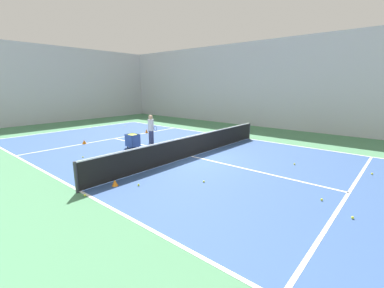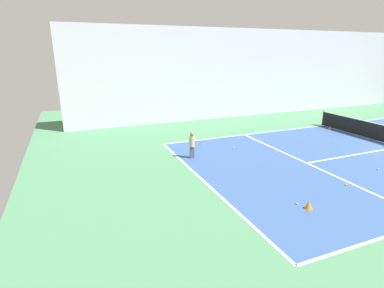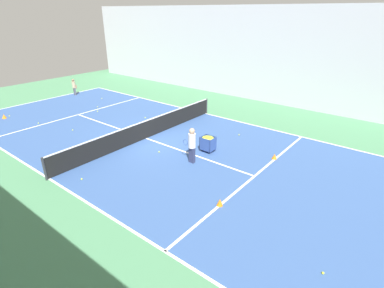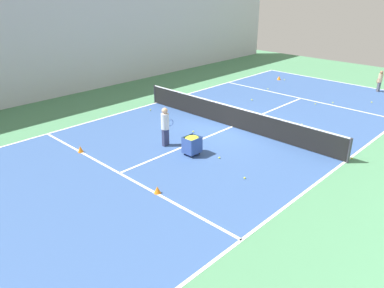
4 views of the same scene
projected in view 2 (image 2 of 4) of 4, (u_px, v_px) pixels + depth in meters
line_baseline_near at (203, 181)px, 12.18m from camera, size 10.97×0.10×0.00m
line_sideline_left at (323, 126)px, 21.36m from camera, size 0.10×23.80×0.00m
line_service_near at (307, 163)px, 14.13m from camera, size 10.97×0.10×0.00m
hall_enclosure_left at (281, 73)px, 24.93m from camera, size 0.15×34.29×6.76m
player_near_baseline at (192, 143)px, 14.61m from camera, size 0.31×0.61×1.32m
training_cone_2 at (330, 128)px, 20.30m from camera, size 0.21×0.21×0.21m
training_cone_3 at (309, 205)px, 9.98m from camera, size 0.27×0.27×0.27m
tennis_ball_0 at (297, 204)px, 10.28m from camera, size 0.07×0.07×0.07m
tennis_ball_1 at (318, 125)px, 21.26m from camera, size 0.07×0.07×0.07m
tennis_ball_3 at (332, 141)px, 17.61m from camera, size 0.07×0.07×0.07m
tennis_ball_4 at (346, 184)px, 11.77m from camera, size 0.07×0.07×0.07m
tennis_ball_7 at (234, 147)px, 16.35m from camera, size 0.07×0.07×0.07m
tennis_ball_8 at (276, 152)px, 15.57m from camera, size 0.07×0.07×0.07m
tennis_ball_9 at (378, 169)px, 13.34m from camera, size 0.07×0.07×0.07m
tennis_ball_10 at (298, 154)px, 15.34m from camera, size 0.07×0.07×0.07m
tennis_ball_12 at (174, 152)px, 15.59m from camera, size 0.07×0.07×0.07m
tennis_ball_14 at (329, 131)px, 19.64m from camera, size 0.07×0.07×0.07m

